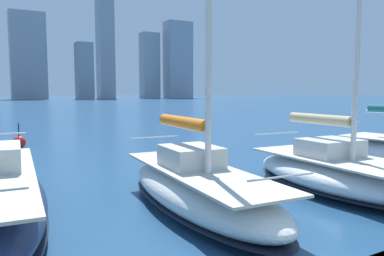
{
  "coord_description": "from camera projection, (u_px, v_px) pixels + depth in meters",
  "views": [
    {
      "loc": [
        4.53,
        2.11,
        3.15
      ],
      "look_at": [
        -0.3,
        -6.37,
        2.2
      ],
      "focal_mm": 35.0,
      "sensor_mm": 36.0,
      "label": 1
    }
  ],
  "objects": [
    {
      "name": "channel_buoy",
      "position": [
        19.0,
        142.0,
        20.73
      ],
      "size": [
        0.7,
        0.7,
        1.4
      ],
      "color": "red",
      "rests_on": "ground"
    },
    {
      "name": "sailboat_tan",
      "position": [
        338.0,
        170.0,
        11.82
      ],
      "size": [
        3.29,
        6.78,
        13.06
      ],
      "color": "silver",
      "rests_on": "ground"
    },
    {
      "name": "sailboat_orange",
      "position": [
        198.0,
        186.0,
        9.93
      ],
      "size": [
        2.78,
        7.47,
        10.09
      ],
      "color": "white",
      "rests_on": "ground"
    }
  ]
}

